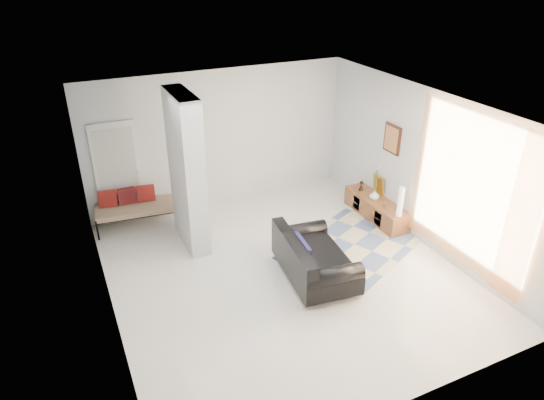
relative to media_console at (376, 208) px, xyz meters
name	(u,v)px	position (x,y,z in m)	size (l,w,h in m)	color
floor	(284,272)	(-2.52, -0.90, -0.21)	(6.00, 6.00, 0.00)	silver
ceiling	(286,110)	(-2.52, -0.90, 2.59)	(6.00, 6.00, 0.00)	white
wall_back	(220,138)	(-2.52, 2.10, 1.19)	(6.00, 6.00, 0.00)	silver
wall_front	(411,314)	(-2.52, -3.90, 1.19)	(6.00, 6.00, 0.00)	silver
wall_left	(101,237)	(-5.27, -0.90, 1.19)	(6.00, 6.00, 0.00)	silver
wall_right	(424,168)	(0.23, -0.90, 1.19)	(6.00, 6.00, 0.00)	silver
partition_column	(187,172)	(-3.62, 0.70, 1.19)	(0.35, 1.20, 2.80)	silver
hallway_door	(118,173)	(-4.62, 2.06, 0.81)	(0.85, 0.06, 2.04)	white
curtain	(470,192)	(0.15, -2.05, 1.24)	(2.55, 2.55, 0.00)	#FF9643
wall_art	(392,139)	(0.20, 0.00, 1.44)	(0.04, 0.45, 0.55)	#3B1C10
media_console	(376,208)	(0.00, 0.00, 0.00)	(0.45, 1.63, 0.80)	brown
loveseat	(312,259)	(-2.17, -1.23, 0.15)	(1.15, 1.75, 0.76)	silver
daybed	(134,206)	(-4.45, 1.73, 0.22)	(1.60, 0.80, 0.77)	black
area_rug	(355,245)	(-0.96, -0.70, -0.20)	(2.65, 1.77, 0.01)	beige
cylinder_lamp	(401,202)	(-0.02, -0.71, 0.48)	(0.11, 0.11, 0.58)	silver
bronze_figurine	(361,186)	(-0.05, 0.49, 0.30)	(0.11, 0.11, 0.21)	black
vase	(374,195)	(-0.05, 0.03, 0.29)	(0.19, 0.19, 0.20)	white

